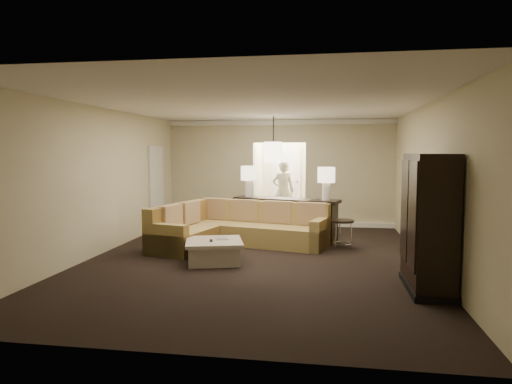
% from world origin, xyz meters
% --- Properties ---
extents(ground, '(8.00, 8.00, 0.00)m').
position_xyz_m(ground, '(0.00, 0.00, 0.00)').
color(ground, black).
rests_on(ground, ground).
extents(wall_back, '(6.00, 0.04, 2.80)m').
position_xyz_m(wall_back, '(0.00, 4.00, 1.40)').
color(wall_back, '#C0B491').
rests_on(wall_back, ground).
extents(wall_front, '(6.00, 0.04, 2.80)m').
position_xyz_m(wall_front, '(0.00, -4.00, 1.40)').
color(wall_front, '#C0B491').
rests_on(wall_front, ground).
extents(wall_left, '(0.04, 8.00, 2.80)m').
position_xyz_m(wall_left, '(-3.00, 0.00, 1.40)').
color(wall_left, '#C0B491').
rests_on(wall_left, ground).
extents(wall_right, '(0.04, 8.00, 2.80)m').
position_xyz_m(wall_right, '(3.00, 0.00, 1.40)').
color(wall_right, '#C0B491').
rests_on(wall_right, ground).
extents(ceiling, '(6.00, 8.00, 0.02)m').
position_xyz_m(ceiling, '(0.00, 0.00, 2.80)').
color(ceiling, white).
rests_on(ceiling, wall_back).
extents(crown_molding, '(6.00, 0.10, 0.12)m').
position_xyz_m(crown_molding, '(0.00, 3.95, 2.73)').
color(crown_molding, white).
rests_on(crown_molding, wall_back).
extents(baseboard, '(6.00, 0.10, 0.12)m').
position_xyz_m(baseboard, '(0.00, 3.95, 0.06)').
color(baseboard, white).
rests_on(baseboard, ground).
extents(side_door, '(0.05, 0.90, 2.10)m').
position_xyz_m(side_door, '(-2.97, 2.80, 1.05)').
color(side_door, silver).
rests_on(side_door, ground).
extents(foyer, '(1.44, 2.02, 2.80)m').
position_xyz_m(foyer, '(0.00, 5.34, 1.30)').
color(foyer, beige).
rests_on(foyer, ground).
extents(sectional_sofa, '(3.50, 2.57, 0.91)m').
position_xyz_m(sectional_sofa, '(-0.65, 1.14, 0.36)').
color(sectional_sofa, brown).
rests_on(sectional_sofa, ground).
extents(coffee_table, '(1.21, 1.21, 0.41)m').
position_xyz_m(coffee_table, '(-0.69, -0.32, 0.20)').
color(coffee_table, beige).
rests_on(coffee_table, ground).
extents(console_table, '(2.45, 1.21, 0.92)m').
position_xyz_m(console_table, '(0.37, 2.00, 0.55)').
color(console_table, black).
rests_on(console_table, ground).
extents(armoire, '(0.57, 1.34, 1.93)m').
position_xyz_m(armoire, '(2.69, -1.44, 0.92)').
color(armoire, black).
rests_on(armoire, ground).
extents(drink_table, '(0.47, 0.47, 0.58)m').
position_xyz_m(drink_table, '(1.59, 1.20, 0.42)').
color(drink_table, black).
rests_on(drink_table, ground).
extents(table_lamp_left, '(0.37, 0.37, 0.71)m').
position_xyz_m(table_lamp_left, '(-0.51, 2.27, 1.40)').
color(table_lamp_left, white).
rests_on(table_lamp_left, console_table).
extents(table_lamp_right, '(0.37, 0.37, 0.71)m').
position_xyz_m(table_lamp_right, '(1.26, 1.73, 1.40)').
color(table_lamp_right, white).
rests_on(table_lamp_right, console_table).
extents(pendant_light, '(0.38, 0.38, 1.09)m').
position_xyz_m(pendant_light, '(0.00, 2.70, 1.95)').
color(pendant_light, black).
rests_on(pendant_light, ceiling).
extents(person, '(0.72, 0.51, 1.89)m').
position_xyz_m(person, '(0.04, 4.67, 0.95)').
color(person, beige).
rests_on(person, ground).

